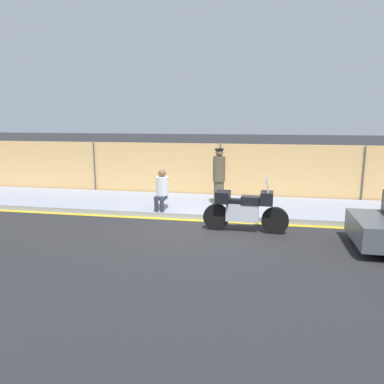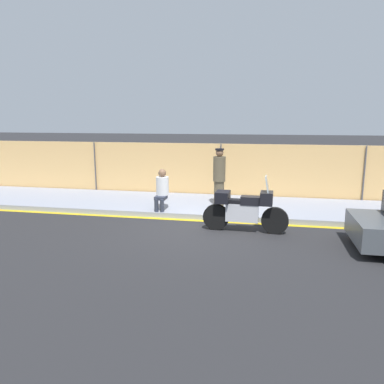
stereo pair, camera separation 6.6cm
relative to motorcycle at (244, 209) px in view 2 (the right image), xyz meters
The scene contains 7 objects.
ground_plane 1.28m from the motorcycle, behind, with size 120.00×120.00×0.00m, color #262628.
sidewalk 2.76m from the motorcycle, 114.38° to the left, with size 37.13×3.10×0.16m.
curb_paint_stripe 1.52m from the motorcycle, 143.57° to the left, with size 37.13×0.18×0.01m.
storefront_fence 4.27m from the motorcycle, 105.22° to the left, with size 35.27×0.17×2.06m.
motorcycle is the anchor object (origin of this frame).
officer_standing 2.49m from the motorcycle, 112.95° to the left, with size 0.40×0.40×1.87m.
person_seated_on_curb 2.98m from the motorcycle, 152.68° to the left, with size 0.39×0.66×1.27m.
Camera 2 is at (1.60, -9.73, 2.99)m, focal length 35.00 mm.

